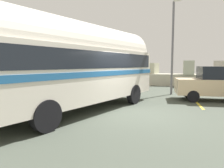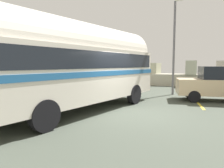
# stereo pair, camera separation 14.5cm
# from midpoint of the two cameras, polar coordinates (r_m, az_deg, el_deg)

# --- Properties ---
(ground) EXTENTS (32.00, 26.00, 0.02)m
(ground) POSITION_cam_midpoint_polar(r_m,az_deg,el_deg) (8.23, 6.55, -8.32)
(ground) COLOR #40463D
(breakwater) EXTENTS (31.36, 2.34, 2.44)m
(breakwater) POSITION_cam_midpoint_polar(r_m,az_deg,el_deg) (19.81, 10.27, 1.77)
(breakwater) COLOR #B0AB95
(breakwater) RESTS_ON ground
(vintage_coach) EXTENTS (5.40, 8.86, 3.70)m
(vintage_coach) POSITION_cam_midpoint_polar(r_m,az_deg,el_deg) (8.55, -9.34, 5.96)
(vintage_coach) COLOR black
(vintage_coach) RESTS_ON ground
(parked_car_nearest) EXTENTS (4.17, 1.87, 1.86)m
(parked_car_nearest) POSITION_cam_midpoint_polar(r_m,az_deg,el_deg) (12.23, 27.33, 0.21)
(parked_car_nearest) COLOR black
(parked_car_nearest) RESTS_ON ground
(lamp_post) EXTENTS (0.46, 0.96, 5.95)m
(lamp_post) POSITION_cam_midpoint_polar(r_m,az_deg,el_deg) (13.61, 16.68, 11.21)
(lamp_post) COLOR #5B5B60
(lamp_post) RESTS_ON ground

